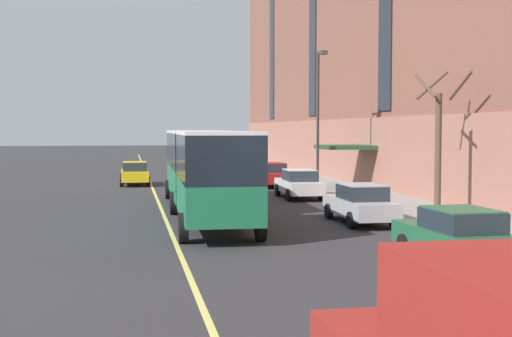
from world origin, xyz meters
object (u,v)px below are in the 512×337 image
(parked_car_white_2, at_px, (299,184))
(parked_car_green_5, at_px, (458,236))
(city_bus, at_px, (203,166))
(parked_car_black_6, at_px, (244,166))
(parked_car_silver_1, at_px, (361,203))
(fire_hydrant, at_px, (344,193))
(parked_car_green_0, at_px, (227,161))
(street_lamp, at_px, (319,107))
(parked_car_red_3, at_px, (271,175))
(taxi_cab, at_px, (135,173))
(street_tree_mid_block, at_px, (439,141))

(parked_car_white_2, height_order, parked_car_green_5, same)
(city_bus, bearing_deg, parked_car_white_2, 47.52)
(parked_car_white_2, height_order, parked_car_black_6, same)
(city_bus, bearing_deg, parked_car_black_6, 76.76)
(parked_car_silver_1, bearing_deg, fire_hydrant, 77.32)
(parked_car_green_0, bearing_deg, parked_car_black_6, -89.00)
(fire_hydrant, bearing_deg, parked_car_green_5, -96.35)
(city_bus, distance_m, street_lamp, 12.12)
(street_lamp, relative_size, fire_hydrant, 11.08)
(parked_car_white_2, xyz_separation_m, parked_car_green_5, (-0.10, -18.88, 0.00))
(parked_car_red_3, relative_size, taxi_cab, 1.10)
(city_bus, distance_m, parked_car_white_2, 8.69)
(parked_car_white_2, xyz_separation_m, fire_hydrant, (1.71, -2.66, -0.29))
(parked_car_silver_1, xyz_separation_m, parked_car_green_5, (-0.10, -8.62, 0.00))
(parked_car_red_3, xyz_separation_m, taxi_cab, (-8.58, 2.90, -0.00))
(city_bus, height_order, street_tree_mid_block, street_tree_mid_block)
(parked_car_green_0, xyz_separation_m, parked_car_white_2, (0.09, -27.32, 0.00))
(city_bus, distance_m, fire_hydrant, 8.51)
(taxi_cab, distance_m, fire_hydrant, 16.79)
(parked_car_green_0, relative_size, parked_car_silver_1, 0.98)
(parked_car_silver_1, height_order, parked_car_red_3, same)
(city_bus, bearing_deg, fire_hydrant, 26.07)
(taxi_cab, height_order, street_tree_mid_block, street_tree_mid_block)
(parked_car_red_3, bearing_deg, city_bus, -112.45)
(parked_car_green_0, height_order, parked_car_silver_1, same)
(city_bus, height_order, street_lamp, street_lamp)
(city_bus, relative_size, street_lamp, 2.26)
(parked_car_red_3, bearing_deg, taxi_cab, 161.31)
(parked_car_silver_1, height_order, street_lamp, street_lamp)
(parked_car_red_3, height_order, fire_hydrant, parked_car_red_3)
(parked_car_green_0, relative_size, fire_hydrant, 6.49)
(parked_car_silver_1, bearing_deg, street_lamp, 82.03)
(parked_car_silver_1, relative_size, fire_hydrant, 6.63)
(taxi_cab, distance_m, street_tree_mid_block, 23.38)
(parked_car_white_2, relative_size, street_tree_mid_block, 0.78)
(parked_car_green_0, height_order, fire_hydrant, parked_car_green_0)
(taxi_cab, bearing_deg, parked_car_black_6, 42.70)
(parked_car_white_2, distance_m, street_tree_mid_block, 10.14)
(parked_car_white_2, distance_m, fire_hydrant, 3.18)
(city_bus, height_order, parked_car_green_5, city_bus)
(street_tree_mid_block, relative_size, fire_hydrant, 8.39)
(taxi_cab, height_order, fire_hydrant, taxi_cab)
(parked_car_green_5, bearing_deg, parked_car_white_2, 89.70)
(parked_car_green_5, distance_m, parked_car_black_6, 37.46)
(parked_car_white_2, height_order, taxi_cab, same)
(parked_car_green_0, xyz_separation_m, parked_car_green_5, (-0.00, -46.21, 0.00))
(parked_car_green_5, bearing_deg, fire_hydrant, 83.65)
(parked_car_white_2, bearing_deg, parked_car_silver_1, -90.01)
(city_bus, height_order, taxi_cab, city_bus)
(street_lamp, bearing_deg, parked_car_red_3, 109.69)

